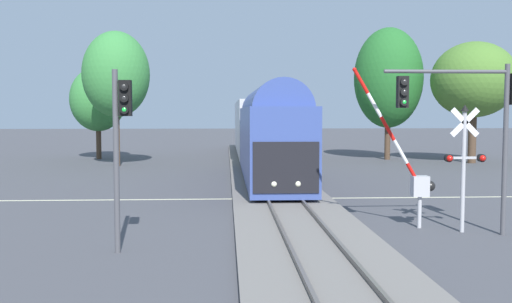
# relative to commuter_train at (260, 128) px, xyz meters

# --- Properties ---
(ground_plane) EXTENTS (220.00, 220.00, 0.00)m
(ground_plane) POSITION_rel_commuter_train_xyz_m (-0.00, -15.96, -2.78)
(ground_plane) COLOR #47474C
(road_centre_stripe) EXTENTS (44.00, 0.20, 0.01)m
(road_centre_stripe) POSITION_rel_commuter_train_xyz_m (-0.00, -15.96, -2.78)
(road_centre_stripe) COLOR beige
(road_centre_stripe) RESTS_ON ground
(railway_track) EXTENTS (4.40, 80.00, 0.32)m
(railway_track) POSITION_rel_commuter_train_xyz_m (-0.00, -15.96, -2.69)
(railway_track) COLOR slate
(railway_track) RESTS_ON ground
(commuter_train) EXTENTS (3.04, 40.03, 5.16)m
(commuter_train) POSITION_rel_commuter_train_xyz_m (0.00, 0.00, 0.00)
(commuter_train) COLOR #384C93
(commuter_train) RESTS_ON railway_track
(crossing_gate_near) EXTENTS (2.92, 0.40, 5.48)m
(crossing_gate_near) POSITION_rel_commuter_train_xyz_m (3.94, -22.85, -0.92)
(crossing_gate_near) COLOR #B7B7BC
(crossing_gate_near) RESTS_ON ground
(crossing_signal_mast) EXTENTS (1.36, 0.44, 4.23)m
(crossing_signal_mast) POSITION_rel_commuter_train_xyz_m (5.35, -23.64, -0.21)
(crossing_signal_mast) COLOR #B2B2B7
(crossing_signal_mast) RESTS_ON ground
(traffic_signal_near_right) EXTENTS (4.43, 0.38, 5.52)m
(traffic_signal_near_right) POSITION_rel_commuter_train_xyz_m (5.36, -24.14, 1.37)
(traffic_signal_near_right) COLOR #4C4C51
(traffic_signal_near_right) RESTS_ON ground
(traffic_signal_near_left) EXTENTS (0.53, 0.38, 5.17)m
(traffic_signal_near_left) POSITION_rel_commuter_train_xyz_m (-5.43, -25.86, 0.69)
(traffic_signal_near_left) COLOR #4C4C51
(traffic_signal_near_left) RESTS_ON ground
(maple_right_background) EXTENTS (6.48, 6.48, 9.39)m
(maple_right_background) POSITION_rel_commuter_train_xyz_m (16.67, 1.62, 3.66)
(maple_right_background) COLOR #4C3828
(maple_right_background) RESTS_ON ground
(oak_far_right) EXTENTS (5.66, 5.66, 10.93)m
(oak_far_right) POSITION_rel_commuter_train_xyz_m (10.98, 5.14, 4.00)
(oak_far_right) COLOR #4C3828
(oak_far_right) RESTS_ON ground
(pine_left_background) EXTENTS (4.65, 4.65, 7.74)m
(pine_left_background) POSITION_rel_commuter_train_xyz_m (-13.26, 7.05, 2.24)
(pine_left_background) COLOR #4C3828
(pine_left_background) RESTS_ON ground
(oak_behind_train) EXTENTS (4.88, 4.88, 9.86)m
(oak_behind_train) POSITION_rel_commuter_train_xyz_m (-10.50, 0.57, 3.92)
(oak_behind_train) COLOR brown
(oak_behind_train) RESTS_ON ground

